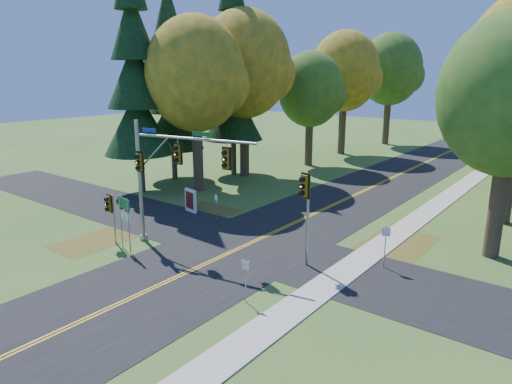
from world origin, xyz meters
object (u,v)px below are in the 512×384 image
Objects in this scene: route_sign_cluster at (124,213)px; info_kiosk at (191,201)px; east_signal_pole at (305,196)px; traffic_mast at (165,168)px.

route_sign_cluster is 7.87m from info_kiosk.
east_signal_pole reaches higher than info_kiosk.
traffic_mast is 2.48× the size of route_sign_cluster.
traffic_mast is 8.06m from east_signal_pole.
traffic_mast is 1.57× the size of east_signal_pole.
traffic_mast reaches higher than route_sign_cluster.
east_signal_pole reaches higher than route_sign_cluster.
east_signal_pole is 2.91× the size of info_kiosk.
east_signal_pole is at bearing 6.54° from traffic_mast.
route_sign_cluster is at bearing -132.70° from traffic_mast.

